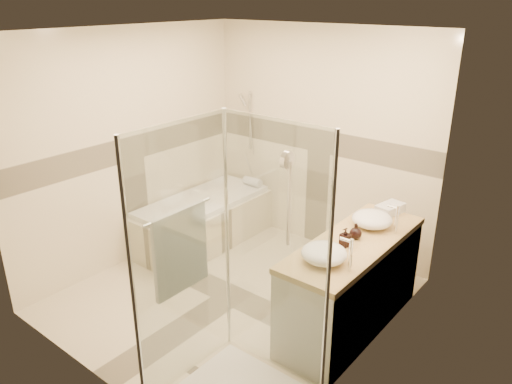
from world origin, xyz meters
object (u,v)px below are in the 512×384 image
Objects in this scene: vessel_sink_near at (372,219)px; vessel_sink_far at (324,253)px; bathtub at (203,219)px; shower_enclosure at (229,336)px; vanity at (351,284)px; amenity_bottle_b at (356,231)px; amenity_bottle_a at (345,237)px.

vessel_sink_near is 1.00× the size of vessel_sink_far.
bathtub is 2.47m from shower_enclosure.
vanity is (2.15, -0.35, 0.12)m from bathtub.
amenity_bottle_b is at bearing -90.00° from vessel_sink_near.
amenity_bottle_a is at bearing -98.32° from vanity.
bathtub is 12.54× the size of amenity_bottle_b.
vessel_sink_far is (-0.02, -0.46, 0.50)m from vanity.
shower_enclosure reaches higher than vessel_sink_far.
vanity is 0.68m from vessel_sink_far.
amenity_bottle_a reaches higher than vessel_sink_far.
shower_enclosure is at bearing -108.68° from vessel_sink_far.
amenity_bottle_b is (0.00, -0.30, -0.00)m from vessel_sink_near.
shower_enclosure is 12.75× the size of amenity_bottle_a.
amenity_bottle_a is at bearing 76.48° from shower_enclosure.
vanity is at bearing 87.53° from vessel_sink_far.
amenity_bottle_a is (0.27, 1.13, 0.42)m from shower_enclosure.
bathtub is 4.76× the size of vessel_sink_near.
vessel_sink_near is 0.81m from vessel_sink_far.
vanity is 10.12× the size of amenity_bottle_a.
shower_enclosure reaches higher than bathtub.
amenity_bottle_b is at bearing 78.26° from shower_enclosure.
vessel_sink_near is 2.63× the size of amenity_bottle_b.
vessel_sink_far is 2.24× the size of amenity_bottle_a.
shower_enclosure is at bearing -103.52° from amenity_bottle_a.
vanity is 11.95× the size of amenity_bottle_b.
vanity is at bearing 81.68° from amenity_bottle_a.
bathtub is at bearing 159.09° from vessel_sink_far.
vessel_sink_far reaches higher than bathtub.
amenity_bottle_a is at bearing -90.00° from vessel_sink_near.
vanity is at bearing 77.03° from shower_enclosure.
amenity_bottle_b reaches higher than vanity.
bathtub is at bearing 167.13° from amenity_bottle_a.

